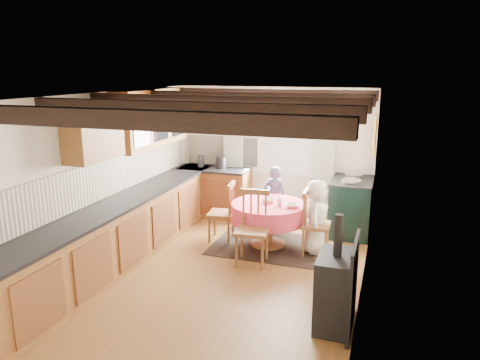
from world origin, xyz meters
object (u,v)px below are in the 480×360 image
(chair_left, at_px, (221,211))
(cast_iron_stove, at_px, (336,272))
(dining_table, at_px, (268,225))
(chair_near, at_px, (252,229))
(chair_right, at_px, (316,223))
(cup, at_px, (280,202))
(child_right, at_px, (316,217))
(aga_range, at_px, (351,206))
(child_far, at_px, (275,198))

(chair_left, bearing_deg, cast_iron_stove, 39.32)
(dining_table, distance_m, chair_near, 0.74)
(chair_right, xyz_separation_m, cast_iron_stove, (0.52, -1.90, 0.14))
(chair_right, distance_m, cup, 0.63)
(cast_iron_stove, bearing_deg, child_right, 105.07)
(aga_range, height_order, cast_iron_stove, cast_iron_stove)
(chair_left, bearing_deg, cup, 80.84)
(chair_near, relative_size, child_right, 0.94)
(chair_left, height_order, cup, chair_left)
(chair_left, relative_size, chair_right, 0.98)
(chair_near, relative_size, cup, 10.39)
(chair_near, distance_m, chair_left, 1.05)
(dining_table, height_order, aga_range, aga_range)
(child_right, bearing_deg, chair_near, 129.71)
(cast_iron_stove, bearing_deg, cup, 119.15)
(dining_table, distance_m, chair_left, 0.80)
(chair_right, height_order, cast_iron_stove, cast_iron_stove)
(chair_right, bearing_deg, cup, 81.63)
(chair_left, height_order, child_right, child_right)
(aga_range, bearing_deg, child_right, -111.69)
(child_far, bearing_deg, chair_near, 100.66)
(chair_left, relative_size, aga_range, 0.94)
(dining_table, height_order, cast_iron_stove, cast_iron_stove)
(chair_right, bearing_deg, child_far, 41.91)
(child_far, height_order, child_right, child_right)
(aga_range, bearing_deg, cup, -132.80)
(child_far, bearing_deg, dining_table, 105.78)
(chair_left, xyz_separation_m, cup, (0.97, -0.04, 0.26))
(chair_near, distance_m, child_far, 1.51)
(aga_range, bearing_deg, chair_near, -124.47)
(dining_table, xyz_separation_m, chair_right, (0.76, -0.08, 0.14))
(dining_table, xyz_separation_m, aga_range, (1.16, 1.04, 0.13))
(chair_left, distance_m, child_right, 1.53)
(dining_table, bearing_deg, child_far, 97.25)
(cast_iron_stove, bearing_deg, child_far, 116.37)
(aga_range, height_order, child_right, child_right)
(cup, bearing_deg, child_far, 109.14)
(aga_range, height_order, child_far, child_far)
(dining_table, xyz_separation_m, cup, (0.18, -0.02, 0.39))
(dining_table, distance_m, cup, 0.43)
(chair_left, height_order, chair_right, chair_right)
(chair_left, distance_m, cup, 1.01)
(chair_right, height_order, cup, chair_right)
(child_right, bearing_deg, dining_table, 86.85)
(cast_iron_stove, relative_size, child_right, 1.12)
(cast_iron_stove, distance_m, child_far, 3.09)
(child_right, bearing_deg, cup, 88.59)
(aga_range, relative_size, cup, 10.07)
(chair_near, bearing_deg, cup, 66.69)
(child_far, bearing_deg, chair_right, 143.07)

